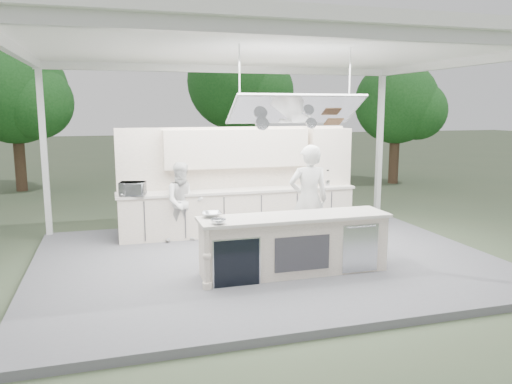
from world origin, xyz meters
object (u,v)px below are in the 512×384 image
object	(u,v)px
back_counter	(239,211)
head_chef	(309,200)
demo_island	(293,244)
sous_chef	(183,202)

from	to	relation	value
back_counter	head_chef	size ratio (longest dim) A/B	2.54
demo_island	back_counter	bearing A→B (deg)	93.63
back_counter	sous_chef	size ratio (longest dim) A/B	3.19
demo_island	sous_chef	bearing A→B (deg)	119.80
demo_island	back_counter	size ratio (longest dim) A/B	0.61
back_counter	sous_chef	world-z (taller)	sous_chef
back_counter	sous_chef	distance (m)	1.32
demo_island	head_chef	bearing A→B (deg)	55.89
sous_chef	demo_island	bearing A→B (deg)	-62.68
head_chef	sous_chef	distance (m)	2.56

